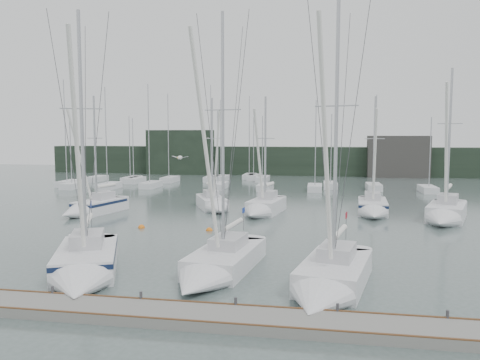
{
  "coord_description": "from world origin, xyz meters",
  "views": [
    {
      "loc": [
        5.28,
        -21.89,
        7.19
      ],
      "look_at": [
        0.6,
        5.0,
        4.53
      ],
      "focal_mm": 35.0,
      "sensor_mm": 36.0,
      "label": 1
    }
  ],
  "objects_px": {
    "buoy_c": "(141,228)",
    "sailboat_mid_d": "(373,209)",
    "buoy_a": "(209,231)",
    "sailboat_near_left": "(84,268)",
    "sailboat_near_right": "(328,284)",
    "sailboat_mid_a": "(90,208)",
    "sailboat_mid_c": "(262,208)",
    "sailboat_near_center": "(213,269)",
    "sailboat_mid_e": "(445,215)",
    "sailboat_mid_b": "(215,205)"
  },
  "relations": [
    {
      "from": "sailboat_mid_b",
      "to": "buoy_a",
      "type": "xyz_separation_m",
      "value": [
        1.73,
        -9.32,
        -0.52
      ]
    },
    {
      "from": "sailboat_mid_d",
      "to": "buoy_c",
      "type": "relative_size",
      "value": 21.57
    },
    {
      "from": "sailboat_near_center",
      "to": "sailboat_mid_c",
      "type": "height_order",
      "value": "sailboat_near_center"
    },
    {
      "from": "sailboat_mid_a",
      "to": "sailboat_mid_b",
      "type": "xyz_separation_m",
      "value": [
        10.55,
        4.22,
        -0.07
      ]
    },
    {
      "from": "sailboat_mid_b",
      "to": "sailboat_mid_d",
      "type": "relative_size",
      "value": 1.0
    },
    {
      "from": "sailboat_mid_d",
      "to": "sailboat_near_right",
      "type": "bearing_deg",
      "value": -96.85
    },
    {
      "from": "sailboat_mid_c",
      "to": "sailboat_mid_d",
      "type": "bearing_deg",
      "value": 19.29
    },
    {
      "from": "sailboat_mid_a",
      "to": "sailboat_mid_c",
      "type": "bearing_deg",
      "value": 22.26
    },
    {
      "from": "sailboat_near_left",
      "to": "sailboat_mid_d",
      "type": "distance_m",
      "value": 27.14
    },
    {
      "from": "buoy_c",
      "to": "sailboat_mid_e",
      "type": "bearing_deg",
      "value": 15.03
    },
    {
      "from": "sailboat_near_left",
      "to": "sailboat_mid_a",
      "type": "distance_m",
      "value": 19.91
    },
    {
      "from": "sailboat_mid_a",
      "to": "sailboat_mid_c",
      "type": "xyz_separation_m",
      "value": [
        15.3,
        2.41,
        0.0
      ]
    },
    {
      "from": "sailboat_near_right",
      "to": "sailboat_mid_d",
      "type": "height_order",
      "value": "sailboat_near_right"
    },
    {
      "from": "sailboat_mid_e",
      "to": "sailboat_mid_d",
      "type": "bearing_deg",
      "value": 173.31
    },
    {
      "from": "sailboat_near_left",
      "to": "buoy_a",
      "type": "relative_size",
      "value": 28.59
    },
    {
      "from": "sailboat_near_left",
      "to": "buoy_c",
      "type": "relative_size",
      "value": 27.14
    },
    {
      "from": "sailboat_near_center",
      "to": "sailboat_near_right",
      "type": "height_order",
      "value": "sailboat_near_right"
    },
    {
      "from": "sailboat_mid_c",
      "to": "sailboat_mid_d",
      "type": "height_order",
      "value": "sailboat_mid_d"
    },
    {
      "from": "sailboat_mid_c",
      "to": "sailboat_mid_e",
      "type": "height_order",
      "value": "sailboat_mid_e"
    },
    {
      "from": "sailboat_near_left",
      "to": "buoy_a",
      "type": "xyz_separation_m",
      "value": [
        3.31,
        12.68,
        -0.61
      ]
    },
    {
      "from": "sailboat_mid_d",
      "to": "buoy_a",
      "type": "height_order",
      "value": "sailboat_mid_d"
    },
    {
      "from": "sailboat_near_center",
      "to": "sailboat_mid_b",
      "type": "height_order",
      "value": "sailboat_near_center"
    },
    {
      "from": "sailboat_mid_d",
      "to": "sailboat_mid_a",
      "type": "bearing_deg",
      "value": -166.79
    },
    {
      "from": "sailboat_mid_e",
      "to": "buoy_c",
      "type": "distance_m",
      "value": 24.53
    },
    {
      "from": "sailboat_near_right",
      "to": "buoy_a",
      "type": "relative_size",
      "value": 28.66
    },
    {
      "from": "sailboat_mid_c",
      "to": "sailboat_mid_e",
      "type": "distance_m",
      "value": 15.26
    },
    {
      "from": "sailboat_near_left",
      "to": "buoy_c",
      "type": "bearing_deg",
      "value": 76.54
    },
    {
      "from": "sailboat_mid_d",
      "to": "buoy_a",
      "type": "xyz_separation_m",
      "value": [
        -12.84,
        -9.13,
        -0.58
      ]
    },
    {
      "from": "sailboat_near_right",
      "to": "sailboat_mid_d",
      "type": "distance_m",
      "value": 22.45
    },
    {
      "from": "sailboat_near_center",
      "to": "buoy_c",
      "type": "relative_size",
      "value": 27.22
    },
    {
      "from": "sailboat_near_left",
      "to": "sailboat_mid_c",
      "type": "distance_m",
      "value": 21.17
    },
    {
      "from": "sailboat_near_left",
      "to": "buoy_c",
      "type": "xyz_separation_m",
      "value": [
        -2.11,
        12.82,
        -0.61
      ]
    },
    {
      "from": "sailboat_mid_c",
      "to": "sailboat_near_right",
      "type": "bearing_deg",
      "value": -64.89
    },
    {
      "from": "sailboat_mid_a",
      "to": "sailboat_mid_b",
      "type": "distance_m",
      "value": 11.36
    },
    {
      "from": "sailboat_near_left",
      "to": "buoy_a",
      "type": "bearing_deg",
      "value": 52.53
    },
    {
      "from": "sailboat_mid_c",
      "to": "sailboat_mid_d",
      "type": "xyz_separation_m",
      "value": [
        9.81,
        1.62,
        -0.01
      ]
    },
    {
      "from": "sailboat_near_left",
      "to": "sailboat_mid_a",
      "type": "bearing_deg",
      "value": 93.9
    },
    {
      "from": "sailboat_mid_e",
      "to": "sailboat_near_center",
      "type": "bearing_deg",
      "value": -111.36
    },
    {
      "from": "sailboat_mid_b",
      "to": "sailboat_mid_a",
      "type": "bearing_deg",
      "value": 176.96
    },
    {
      "from": "sailboat_mid_a",
      "to": "sailboat_near_left",
      "type": "bearing_deg",
      "value": -49.97
    },
    {
      "from": "buoy_c",
      "to": "sailboat_mid_d",
      "type": "bearing_deg",
      "value": 26.21
    },
    {
      "from": "sailboat_near_left",
      "to": "sailboat_mid_a",
      "type": "relative_size",
      "value": 1.26
    },
    {
      "from": "sailboat_near_center",
      "to": "sailboat_near_right",
      "type": "xyz_separation_m",
      "value": [
        5.61,
        -1.56,
        0.05
      ]
    },
    {
      "from": "sailboat_mid_a",
      "to": "buoy_c",
      "type": "xyz_separation_m",
      "value": [
        6.84,
        -4.96,
        -0.59
      ]
    },
    {
      "from": "sailboat_mid_c",
      "to": "buoy_c",
      "type": "xyz_separation_m",
      "value": [
        -8.46,
        -7.38,
        -0.59
      ]
    },
    {
      "from": "sailboat_near_left",
      "to": "sailboat_near_center",
      "type": "xyz_separation_m",
      "value": [
        6.27,
        1.33,
        -0.11
      ]
    },
    {
      "from": "buoy_a",
      "to": "buoy_c",
      "type": "height_order",
      "value": "buoy_c"
    },
    {
      "from": "sailboat_near_left",
      "to": "sailboat_mid_b",
      "type": "bearing_deg",
      "value": 63.04
    },
    {
      "from": "sailboat_near_center",
      "to": "sailboat_mid_b",
      "type": "bearing_deg",
      "value": 110.18
    },
    {
      "from": "sailboat_mid_a",
      "to": "sailboat_mid_e",
      "type": "distance_m",
      "value": 30.56
    }
  ]
}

